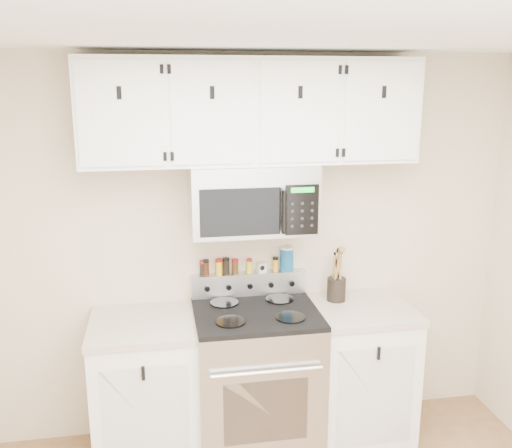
% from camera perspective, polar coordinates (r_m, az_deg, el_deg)
% --- Properties ---
extents(back_wall, '(3.50, 0.01, 2.50)m').
position_cam_1_polar(back_wall, '(3.75, -0.83, -2.55)').
color(back_wall, beige).
rests_on(back_wall, floor).
extents(ceiling, '(3.50, 3.50, 0.01)m').
position_cam_1_polar(ceiling, '(1.90, 8.07, 19.28)').
color(ceiling, white).
rests_on(ceiling, back_wall).
extents(range, '(0.76, 0.65, 1.10)m').
position_cam_1_polar(range, '(3.75, 0.02, -15.18)').
color(range, '#B7B7BA').
rests_on(range, floor).
extents(base_cabinet_left, '(0.64, 0.62, 0.92)m').
position_cam_1_polar(base_cabinet_left, '(3.74, -10.93, -16.00)').
color(base_cabinet_left, white).
rests_on(base_cabinet_left, floor).
extents(base_cabinet_right, '(0.64, 0.62, 0.92)m').
position_cam_1_polar(base_cabinet_right, '(3.95, 10.18, -14.26)').
color(base_cabinet_right, white).
rests_on(base_cabinet_right, floor).
extents(microwave, '(0.76, 0.44, 0.42)m').
position_cam_1_polar(microwave, '(3.47, -0.34, 2.58)').
color(microwave, '#9E9EA3').
rests_on(microwave, back_wall).
extents(upper_cabinets, '(2.00, 0.35, 0.62)m').
position_cam_1_polar(upper_cabinets, '(3.43, -0.43, 11.21)').
color(upper_cabinets, white).
rests_on(upper_cabinets, back_wall).
extents(utensil_crock, '(0.12, 0.12, 0.36)m').
position_cam_1_polar(utensil_crock, '(3.80, 8.04, -6.29)').
color(utensil_crock, black).
rests_on(utensil_crock, base_cabinet_right).
extents(kitchen_timer, '(0.07, 0.06, 0.06)m').
position_cam_1_polar(kitchen_timer, '(3.76, 0.56, -4.36)').
color(kitchen_timer, silver).
rests_on(kitchen_timer, range).
extents(salt_canister, '(0.09, 0.09, 0.16)m').
position_cam_1_polar(salt_canister, '(3.78, 3.09, -3.50)').
color(salt_canister, '#155893').
rests_on(salt_canister, range).
extents(spice_jar_0, '(0.04, 0.04, 0.10)m').
position_cam_1_polar(spice_jar_0, '(3.71, -5.36, -4.41)').
color(spice_jar_0, black).
rests_on(spice_jar_0, range).
extents(spice_jar_1, '(0.04, 0.04, 0.10)m').
position_cam_1_polar(spice_jar_1, '(3.71, -5.05, -4.35)').
color(spice_jar_1, '#401F0F').
rests_on(spice_jar_1, range).
extents(spice_jar_2, '(0.04, 0.04, 0.10)m').
position_cam_1_polar(spice_jar_2, '(3.72, -3.72, -4.29)').
color(spice_jar_2, yellow).
rests_on(spice_jar_2, range).
extents(spice_jar_3, '(0.04, 0.04, 0.11)m').
position_cam_1_polar(spice_jar_3, '(3.72, -3.00, -4.21)').
color(spice_jar_3, black).
rests_on(spice_jar_3, range).
extents(spice_jar_4, '(0.04, 0.04, 0.10)m').
position_cam_1_polar(spice_jar_4, '(3.73, -2.10, -4.25)').
color(spice_jar_4, '#442E10').
rests_on(spice_jar_4, range).
extents(spice_jar_5, '(0.04, 0.04, 0.10)m').
position_cam_1_polar(spice_jar_5, '(3.74, -0.68, -4.19)').
color(spice_jar_5, yellow).
rests_on(spice_jar_5, range).
extents(spice_jar_6, '(0.04, 0.04, 0.10)m').
position_cam_1_polar(spice_jar_6, '(3.77, 1.96, -4.03)').
color(spice_jar_6, gold).
rests_on(spice_jar_6, range).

